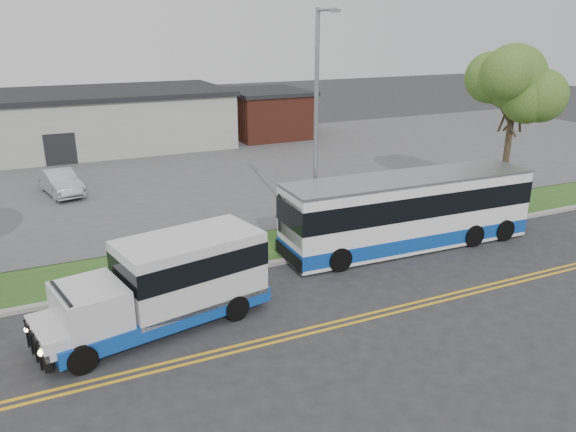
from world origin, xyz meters
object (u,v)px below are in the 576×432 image
transit_bus (408,211)px  pedestrian (205,243)px  shuttle_bus (170,280)px  parked_car_a (60,182)px  tree_east (516,85)px  streetlight_near (317,121)px

transit_bus → pedestrian: transit_bus is taller
transit_bus → pedestrian: bearing=172.2°
shuttle_bus → pedestrian: shuttle_bus is taller
shuttle_bus → parked_car_a: (-2.19, 16.35, -0.67)m
tree_east → pedestrian: 17.01m
tree_east → shuttle_bus: tree_east is taller
streetlight_near → shuttle_bus: size_ratio=1.28×
streetlight_near → parked_car_a: size_ratio=2.26×
parked_car_a → transit_bus: bearing=-60.6°
streetlight_near → shuttle_bus: bearing=-149.3°
shuttle_bus → transit_bus: bearing=0.2°
tree_east → shuttle_bus: 19.54m
shuttle_bus → tree_east: bearing=2.4°
streetlight_near → transit_bus: bearing=-33.1°
transit_bus → parked_car_a: bearing=133.8°
shuttle_bus → transit_bus: size_ratio=0.67×
tree_east → transit_bus: (-7.73, -2.40, -4.66)m
tree_east → streetlight_near: (-11.00, -0.27, -0.97)m
streetlight_near → tree_east: bearing=1.4°
shuttle_bus → streetlight_near: bearing=18.9°
shuttle_bus → pedestrian: 4.28m
streetlight_near → parked_car_a: 15.94m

